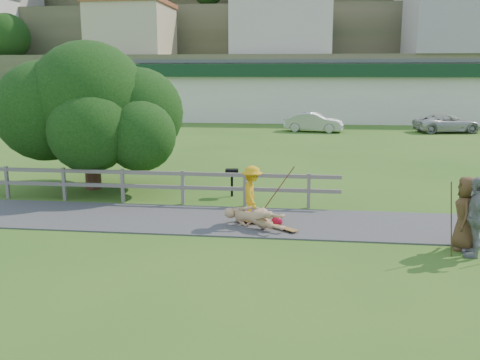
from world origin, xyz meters
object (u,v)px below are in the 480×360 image
Objects in this scene: skater_rider at (252,197)px; bbq at (232,183)px; car_white at (448,123)px; spectator_c at (466,213)px; tree at (91,133)px; spectator_b at (476,217)px; car_silver at (314,122)px; skater_fallen at (254,217)px.

bbq is at bearing 9.99° from skater_rider.
car_white is (11.11, 24.10, -0.16)m from skater_rider.
spectator_c is 12.69m from tree.
skater_rider is 0.83× the size of spectator_b.
spectator_b reaches higher than car_silver.
spectator_b is at bearing -45.35° from bbq.
tree reaches higher than skater_rider.
skater_fallen is at bearing -95.44° from spectator_b.
car_silver is at bearing -12.02° from skater_rider.
spectator_c is 26.22m from car_white.
car_silver is at bearing 75.55° from bbq.
spectator_b is 12.96m from tree.
car_silver is (-3.33, 24.87, -0.23)m from spectator_c.
skater_fallen is 0.27× the size of tree.
spectator_b is 1.05× the size of spectator_c.
skater_rider is 5.68m from spectator_b.
skater_fallen is 0.40× the size of car_white.
car_white is (5.76, 26.01, -0.31)m from spectator_b.
car_silver is 0.60× the size of tree.
car_white reaches higher than bbq.
skater_rider is 0.63m from skater_fallen.
spectator_b reaches higher than skater_rider.
spectator_c is (5.26, -1.46, 0.11)m from skater_rider.
tree is at bearing 167.53° from bbq.
skater_fallen is at bearing -173.94° from skater_rider.
tree is (-6.19, 3.89, 1.25)m from skater_rider.
spectator_c is at bearing -73.08° from skater_fallen.
spectator_b is 8.25m from bbq.
skater_rider reaches higher than car_silver.
car_silver is at bearing 67.41° from tree.
spectator_c is 7.90m from bbq.
car_white is at bearing 49.44° from tree.
spectator_b is at bearing -26.67° from tree.
skater_rider is 26.54m from car_white.
car_white is (11.01, 24.53, 0.29)m from skater_fallen.
skater_rider is at bearing 142.67° from car_white.
tree is (-17.30, -20.22, 1.41)m from car_white.
bbq is (-1.03, 3.31, -0.31)m from skater_rider.
skater_rider is at bearing -99.32° from spectator_b.
spectator_b is 0.42× the size of car_white.
tree reaches higher than skater_fallen.
skater_rider reaches higher than skater_fallen.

